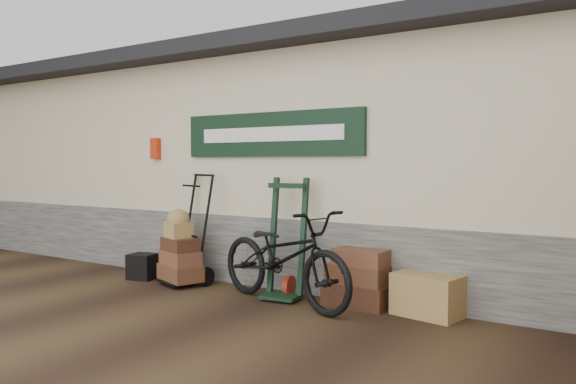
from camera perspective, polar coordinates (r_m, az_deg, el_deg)
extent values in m
plane|color=black|center=(6.26, -4.65, -11.80)|extent=(80.00, 80.00, 0.00)
cube|color=#4C4C47|center=(8.47, 6.77, -4.80)|extent=(14.00, 3.54, 0.90)
cube|color=beige|center=(8.40, 6.83, 5.38)|extent=(14.00, 3.50, 2.10)
cube|color=black|center=(8.40, 6.42, 13.29)|extent=(14.40, 4.10, 0.20)
cube|color=black|center=(7.02, -1.83, 5.88)|extent=(2.60, 0.06, 0.55)
cube|color=white|center=(6.99, -1.99, 5.89)|extent=(2.10, 0.01, 0.18)
cube|color=red|center=(8.31, -13.26, 4.32)|extent=(0.14, 0.10, 0.30)
cube|color=olive|center=(6.11, 14.04, -10.11)|extent=(0.74, 0.55, 0.44)
cube|color=black|center=(8.02, -14.56, -7.33)|extent=(0.40, 0.37, 0.35)
imported|color=black|center=(6.33, -0.43, -6.04)|extent=(1.23, 2.19, 1.20)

